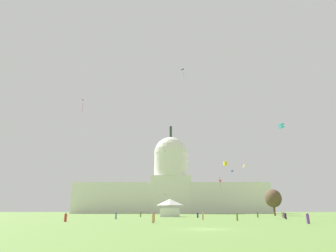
# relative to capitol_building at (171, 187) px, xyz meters

# --- Properties ---
(ground_plane) EXTENTS (800.00, 800.00, 0.00)m
(ground_plane) POSITION_rel_capitol_building_xyz_m (4.15, -165.74, -17.99)
(ground_plane) COLOR olive
(capitol_building) EXTENTS (134.86, 24.66, 63.37)m
(capitol_building) POSITION_rel_capitol_building_xyz_m (0.00, 0.00, 0.00)
(capitol_building) COLOR silver
(capitol_building) RESTS_ON ground_plane
(event_tent) EXTENTS (6.87, 6.44, 5.62)m
(event_tent) POSITION_rel_capitol_building_xyz_m (-0.14, -103.01, -15.17)
(event_tent) COLOR white
(event_tent) RESTS_ON ground_plane
(tree_east_mid) EXTENTS (6.98, 8.26, 10.28)m
(tree_east_mid) POSITION_rel_capitol_building_xyz_m (41.45, -83.61, -11.31)
(tree_east_mid) COLOR brown
(tree_east_mid) RESTS_ON ground_plane
(person_tan_near_tree_west) EXTENTS (0.39, 0.39, 1.62)m
(person_tan_near_tree_west) POSITION_rel_capitol_building_xyz_m (7.11, -135.46, -17.24)
(person_tan_near_tree_west) COLOR tan
(person_tan_near_tree_west) RESTS_ON ground_plane
(person_orange_edge_west) EXTENTS (0.65, 0.65, 1.66)m
(person_orange_edge_west) POSITION_rel_capitol_building_xyz_m (-2.85, -145.84, -17.25)
(person_orange_edge_west) COLOR orange
(person_orange_edge_west) RESTS_ON ground_plane
(person_olive_mid_right) EXTENTS (0.55, 0.55, 1.68)m
(person_olive_mid_right) POSITION_rel_capitol_building_xyz_m (-9.40, -107.24, -17.23)
(person_olive_mid_right) COLOR olive
(person_olive_mid_right) RESTS_ON ground_plane
(person_black_lawn_far_left) EXTENTS (0.44, 0.44, 1.46)m
(person_black_lawn_far_left) POSITION_rel_capitol_building_xyz_m (26.81, -130.68, -17.32)
(person_black_lawn_far_left) COLOR black
(person_black_lawn_far_left) RESTS_ON ground_plane
(person_denim_deep_crowd) EXTENTS (0.33, 0.33, 1.58)m
(person_denim_deep_crowd) POSITION_rel_capitol_building_xyz_m (-12.65, -130.36, -17.26)
(person_denim_deep_crowd) COLOR #3D5684
(person_denim_deep_crowd) RESTS_ON ground_plane
(person_tan_aisle_center) EXTENTS (0.46, 0.46, 1.50)m
(person_tan_aisle_center) POSITION_rel_capitol_building_xyz_m (-2.60, -151.24, -17.30)
(person_tan_aisle_center) COLOR tan
(person_tan_aisle_center) RESTS_ON ground_plane
(person_purple_lawn_far_right) EXTENTS (0.63, 0.63, 1.69)m
(person_purple_lawn_far_right) POSITION_rel_capitol_building_xyz_m (21.21, -153.02, -17.23)
(person_purple_lawn_far_right) COLOR #703D93
(person_purple_lawn_far_right) RESTS_ON ground_plane
(person_navy_front_right) EXTENTS (0.49, 0.49, 1.51)m
(person_navy_front_right) POSITION_rel_capitol_building_xyz_m (7.73, -116.87, -17.32)
(person_navy_front_right) COLOR navy
(person_navy_front_right) RESTS_ON ground_plane
(person_red_front_left) EXTENTS (0.54, 0.54, 1.58)m
(person_red_front_left) POSITION_rel_capitol_building_xyz_m (-18.79, -145.61, -17.28)
(person_red_front_left) COLOR red
(person_red_front_left) RESTS_ON ground_plane
(person_purple_back_center) EXTENTS (0.64, 0.64, 1.63)m
(person_purple_back_center) POSITION_rel_capitol_building_xyz_m (29.54, -122.77, -17.26)
(person_purple_back_center) COLOR #703D93
(person_purple_back_center) RESTS_ON ground_plane
(person_olive_front_center) EXTENTS (0.64, 0.64, 1.63)m
(person_olive_front_center) POSITION_rel_capitol_building_xyz_m (25.87, -112.43, -17.26)
(person_olive_front_center) COLOR olive
(person_olive_front_center) RESTS_ON ground_plane
(person_tan_back_left) EXTENTS (0.47, 0.47, 1.67)m
(person_tan_back_left) POSITION_rel_capitol_building_xyz_m (33.49, -111.33, -17.23)
(person_tan_back_left) COLOR tan
(person_tan_back_left) RESTS_ON ground_plane
(person_olive_near_tent) EXTENTS (0.45, 0.45, 1.63)m
(person_olive_near_tent) POSITION_rel_capitol_building_xyz_m (13.38, -140.27, -17.23)
(person_olive_near_tent) COLOR olive
(person_olive_near_tent) RESTS_ON ground_plane
(kite_pink_low) EXTENTS (0.53, 0.51, 3.25)m
(kite_pink_low) POSITION_rel_capitol_building_xyz_m (21.73, -75.34, -2.69)
(kite_pink_low) COLOR pink
(kite_black_high) EXTENTS (1.48, 1.59, 2.87)m
(kite_black_high) POSITION_rel_capitol_building_xyz_m (4.65, -117.43, 27.89)
(kite_black_high) COLOR black
(kite_violet_high) EXTENTS (0.63, 0.35, 2.04)m
(kite_violet_high) POSITION_rel_capitol_building_xyz_m (-3.65, -21.44, 21.50)
(kite_violet_high) COLOR purple
(kite_lime_mid) EXTENTS (1.68, 1.45, 3.90)m
(kite_lime_mid) POSITION_rel_capitol_building_xyz_m (11.32, -21.86, 14.26)
(kite_lime_mid) COLOR #8CD133
(kite_red_low) EXTENTS (1.14, 1.17, 4.30)m
(kite_red_low) POSITION_rel_capitol_building_xyz_m (25.10, -57.93, -1.63)
(kite_red_low) COLOR red
(kite_yellow_low) EXTENTS (1.12, 1.08, 1.18)m
(kite_yellow_low) POSITION_rel_capitol_building_xyz_m (15.66, -120.67, -3.38)
(kite_yellow_low) COLOR yellow
(kite_cyan_mid) EXTENTS (1.27, 1.22, 1.33)m
(kite_cyan_mid) POSITION_rel_capitol_building_xyz_m (27.23, -133.85, 3.59)
(kite_cyan_mid) COLOR #33BCDB
(kite_blue_low) EXTENTS (0.91, 0.88, 0.90)m
(kite_blue_low) POSITION_rel_capitol_building_xyz_m (25.08, -86.43, -0.76)
(kite_blue_low) COLOR blue
(kite_green_low) EXTENTS (1.76, 1.58, 2.95)m
(kite_green_low) POSITION_rel_capitol_building_xyz_m (40.72, -69.84, -3.81)
(kite_green_low) COLOR green
(kite_turquoise_low) EXTENTS (0.63, 1.08, 0.97)m
(kite_turquoise_low) POSITION_rel_capitol_building_xyz_m (-2.97, -54.19, -8.27)
(kite_turquoise_low) COLOR teal
(kite_magenta_mid) EXTENTS (0.66, 1.58, 3.76)m
(kite_magenta_mid) POSITION_rel_capitol_building_xyz_m (-26.49, -120.41, 15.79)
(kite_magenta_mid) COLOR #D1339E
(kite_gold_low) EXTENTS (0.48, 0.59, 0.86)m
(kite_gold_low) POSITION_rel_capitol_building_xyz_m (18.48, -129.41, -5.42)
(kite_gold_low) COLOR gold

